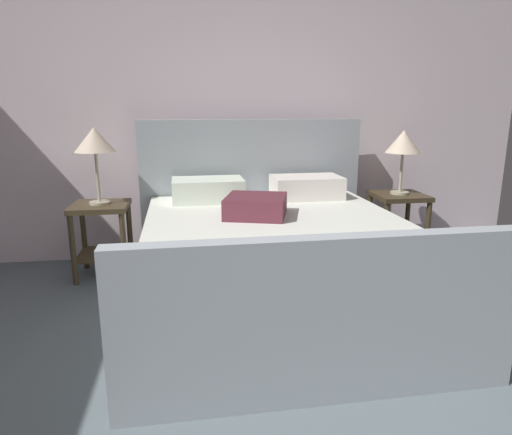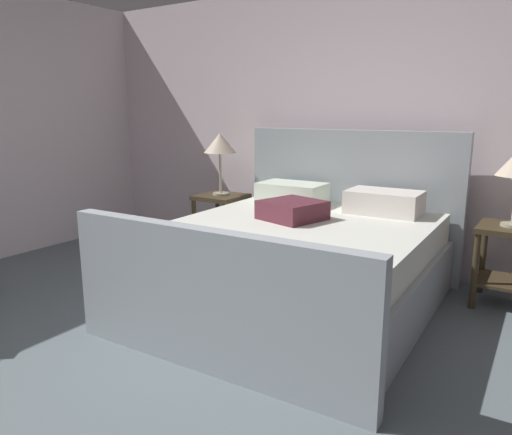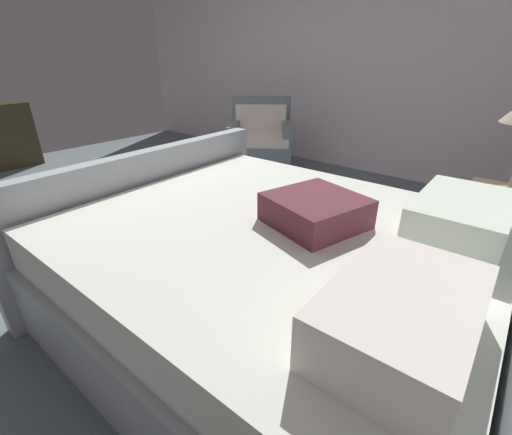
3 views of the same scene
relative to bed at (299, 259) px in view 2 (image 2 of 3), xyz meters
The scene contains 6 objects.
ground_plane 1.94m from the bed, 97.40° to the right, with size 5.47×6.15×0.02m, color slate.
wall_back 1.56m from the bed, 101.10° to the left, with size 5.59×0.12×2.53m, color silver.
bed is the anchor object (origin of this frame).
nightstand_right 1.52m from the bed, 32.58° to the left, with size 0.44×0.44×0.60m.
nightstand_left 1.49m from the bed, 149.35° to the left, with size 0.44×0.44×0.60m.
table_lamp_left 1.66m from the bed, 149.35° to the left, with size 0.31×0.31×0.60m.
Camera 2 is at (1.82, -1.14, 1.41)m, focal length 34.11 mm.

